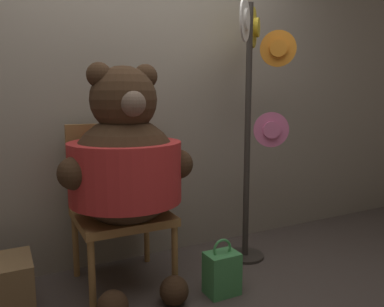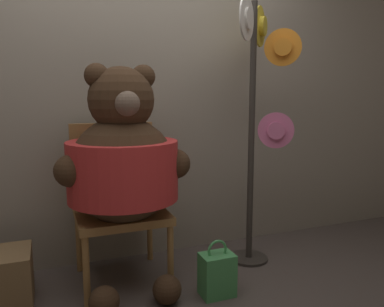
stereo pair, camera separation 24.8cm
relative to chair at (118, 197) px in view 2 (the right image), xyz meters
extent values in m
plane|color=#4C423D|center=(0.16, -0.39, -0.54)|extent=(14.00, 14.00, 0.00)
cube|color=gray|center=(0.16, 0.31, 0.62)|extent=(8.00, 0.10, 2.33)
cylinder|color=#9E703D|center=(-0.25, -0.34, -0.33)|extent=(0.04, 0.04, 0.43)
cylinder|color=#9E703D|center=(0.25, -0.34, -0.33)|extent=(0.04, 0.04, 0.43)
cylinder|color=#9E703D|center=(-0.25, 0.15, -0.33)|extent=(0.04, 0.04, 0.43)
cylinder|color=#9E703D|center=(0.25, 0.15, -0.33)|extent=(0.04, 0.04, 0.43)
cube|color=#9E703D|center=(0.00, -0.10, -0.09)|extent=(0.57, 0.55, 0.05)
cube|color=#9E703D|center=(0.00, 0.16, 0.21)|extent=(0.57, 0.04, 0.55)
sphere|color=#3D2819|center=(0.01, -0.18, 0.21)|extent=(0.66, 0.66, 0.66)
cylinder|color=red|center=(0.01, -0.18, 0.21)|extent=(0.67, 0.67, 0.36)
sphere|color=#3D2819|center=(0.01, -0.18, 0.64)|extent=(0.40, 0.40, 0.40)
sphere|color=#3D2819|center=(-0.13, -0.18, 0.78)|extent=(0.15, 0.15, 0.15)
sphere|color=#3D2819|center=(0.14, -0.18, 0.78)|extent=(0.15, 0.15, 0.15)
sphere|color=brown|center=(0.01, -0.35, 0.62)|extent=(0.15, 0.15, 0.15)
sphere|color=#3D2819|center=(-0.31, -0.26, 0.25)|extent=(0.18, 0.18, 0.18)
sphere|color=#3D2819|center=(0.32, -0.26, 0.25)|extent=(0.18, 0.18, 0.18)
sphere|color=#3D2819|center=(-0.18, -0.48, -0.46)|extent=(0.17, 0.17, 0.17)
sphere|color=#3D2819|center=(0.19, -0.48, -0.46)|extent=(0.17, 0.17, 0.17)
cylinder|color=#332D28|center=(0.94, -0.12, -0.53)|extent=(0.28, 0.28, 0.02)
cylinder|color=#332D28|center=(0.94, -0.12, 0.38)|extent=(0.04, 0.04, 1.85)
cylinder|color=orange|center=(1.10, -0.24, 0.99)|extent=(0.21, 0.15, 0.25)
cylinder|color=orange|center=(1.10, -0.24, 0.99)|extent=(0.14, 0.13, 0.12)
cylinder|color=silver|center=(0.82, -0.24, 1.16)|extent=(0.21, 0.20, 0.28)
cylinder|color=silver|center=(0.82, -0.24, 1.16)|extent=(0.13, 0.12, 0.13)
cylinder|color=yellow|center=(1.06, 0.00, 1.17)|extent=(0.21, 0.21, 0.29)
cylinder|color=yellow|center=(1.06, 0.00, 1.17)|extent=(0.15, 0.15, 0.14)
cylinder|color=#D16693|center=(1.09, -0.21, 0.43)|extent=(0.23, 0.14, 0.25)
cylinder|color=#D16693|center=(1.09, -0.21, 0.43)|extent=(0.13, 0.11, 0.12)
cube|color=#479E56|center=(0.50, -0.50, -0.41)|extent=(0.20, 0.15, 0.26)
torus|color=#479E56|center=(0.50, -0.50, -0.25)|extent=(0.13, 0.02, 0.13)
cube|color=brown|center=(-0.71, -0.17, -0.38)|extent=(0.33, 0.33, 0.33)
camera|label=1|loc=(-0.65, -2.33, 0.65)|focal=35.00mm
camera|label=2|loc=(-0.43, -2.44, 0.65)|focal=35.00mm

